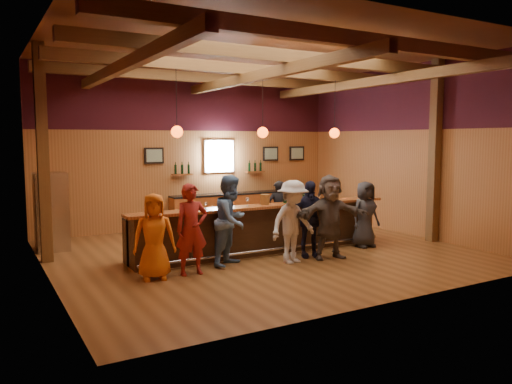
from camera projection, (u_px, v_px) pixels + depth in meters
room at (261, 109)px, 11.00m from camera, size 9.04×9.00×4.52m
bar_counter at (260, 229)px, 11.37m from camera, size 6.30×1.07×1.11m
back_bar_cabinet at (235, 208)px, 15.04m from camera, size 4.00×0.52×0.95m
window at (219, 156)px, 14.88m from camera, size 0.95×0.09×0.95m
framed_pictures at (245, 154)px, 15.29m from camera, size 5.35×0.05×0.45m
wine_shelves at (220, 171)px, 14.86m from camera, size 3.00×0.18×0.30m
pendant_lights at (263, 132)px, 11.00m from camera, size 4.24×0.24×1.37m
stainless_fridge at (51, 212)px, 11.42m from camera, size 0.70×0.70×1.80m
customer_orange at (154, 236)px, 9.07m from camera, size 0.87×0.67×1.58m
customer_redvest at (192, 229)px, 9.37m from camera, size 0.65×0.44×1.73m
customer_denim at (231, 220)px, 10.08m from camera, size 1.13×1.07×1.84m
customer_white at (293, 222)px, 10.24m from camera, size 1.20×0.82×1.72m
customer_navy at (309, 219)px, 10.80m from camera, size 1.05×0.69×1.66m
customer_brown at (330, 217)px, 10.63m from camera, size 1.75×0.85×1.81m
customer_dark at (365, 214)px, 11.81m from camera, size 0.77×0.51×1.56m
bartender at (278, 211)px, 12.57m from camera, size 0.64×0.52×1.52m
ice_bucket at (265, 199)px, 11.05m from camera, size 0.21×0.21×0.23m
bottle_a at (285, 196)px, 11.32m from camera, size 0.08×0.08×0.38m
bottle_b at (303, 195)px, 11.67m from camera, size 0.08×0.08×0.36m
glass_a at (162, 207)px, 9.77m from camera, size 0.08×0.08×0.17m
glass_b at (188, 204)px, 10.09m from camera, size 0.08×0.08×0.18m
glass_c at (206, 204)px, 10.25m from camera, size 0.07×0.07×0.16m
glass_d at (232, 202)px, 10.45m from camera, size 0.08×0.08×0.18m
glass_e at (247, 200)px, 10.77m from camera, size 0.09×0.09×0.19m
glass_f at (306, 197)px, 11.40m from camera, size 0.07×0.07×0.17m
glass_g at (319, 196)px, 11.69m from camera, size 0.07×0.07×0.16m
glass_h at (334, 195)px, 11.87m from camera, size 0.07×0.07×0.17m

